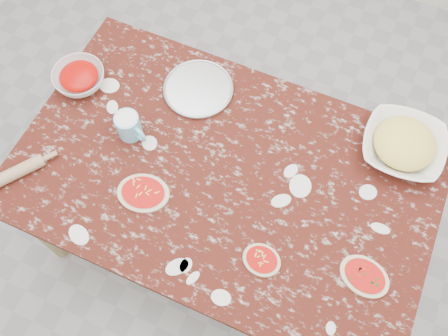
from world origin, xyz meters
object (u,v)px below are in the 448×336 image
sauce_bowl (80,78)px  rolling_pin (13,174)px  cheese_bowl (403,146)px  flour_mug (129,126)px  pizza_tray (198,89)px  worktable (224,182)px

sauce_bowl → rolling_pin: 0.48m
cheese_bowl → flour_mug: flour_mug is taller
flour_mug → rolling_pin: bearing=-132.3°
pizza_tray → sauce_bowl: sauce_bowl is taller
sauce_bowl → cheese_bowl: bearing=9.9°
worktable → sauce_bowl: bearing=168.8°
pizza_tray → cheese_bowl: bearing=4.1°
sauce_bowl → flour_mug: 0.34m
worktable → sauce_bowl: (-0.72, 0.14, 0.12)m
rolling_pin → pizza_tray: bearing=53.8°
worktable → cheese_bowl: cheese_bowl is taller
sauce_bowl → pizza_tray: bearing=19.7°
pizza_tray → cheese_bowl: (0.84, 0.06, 0.03)m
sauce_bowl → cheese_bowl: (1.30, 0.23, 0.00)m
cheese_bowl → rolling_pin: cheese_bowl is taller
sauce_bowl → cheese_bowl: cheese_bowl is taller
pizza_tray → rolling_pin: bearing=-126.2°
sauce_bowl → rolling_pin: (-0.01, -0.48, -0.01)m
sauce_bowl → worktable: bearing=-11.2°
worktable → rolling_pin: bearing=-155.2°
pizza_tray → sauce_bowl: 0.49m
pizza_tray → rolling_pin: size_ratio=1.18×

